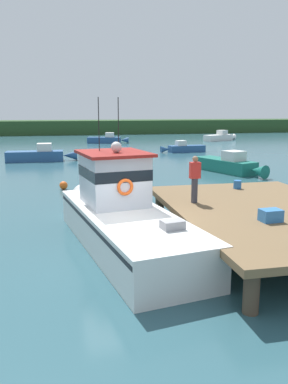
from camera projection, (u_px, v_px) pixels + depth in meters
The scene contains 14 objects.
ground_plane at pixel (123, 254), 12.17m from camera, with size 200.00×200.00×0.00m, color #2D5660.
dock at pixel (267, 213), 12.92m from camera, with size 6.00×9.00×1.20m.
main_fishing_boat at pixel (120, 214), 13.02m from camera, with size 3.92×9.97×4.80m.
crate_stack_near_edge at pixel (271, 215), 11.43m from camera, with size 0.60×0.44×0.36m, color #3370B2.
bait_bucket at pixel (237, 184), 16.15m from camera, with size 0.32×0.32×0.34m, color #2866B2.
deckhand_by_the_boat at pixel (195, 178), 13.59m from camera, with size 0.36×0.22×1.63m.
moored_boat_outer_mooring at pixel (184, 148), 41.02m from camera, with size 4.80×1.53×1.20m.
moored_boat_far_right at pixel (40, 155), 33.94m from camera, with size 5.97×1.56×1.52m.
moored_boat_mid_harbor at pixel (229, 165), 27.80m from camera, with size 3.32×6.19×1.57m.
moored_boat_far_left at pixel (107, 139), 51.95m from camera, with size 5.48×2.33×1.37m.
moored_boat_near_channel at pixel (220, 137), 56.07m from camera, with size 5.65×3.50×1.45m.
mooring_buoy_channel_marker at pixel (269, 185), 22.17m from camera, with size 0.39×0.39×0.39m, color #EA5B19.
mooring_buoy_outer at pixel (64, 185), 22.00m from camera, with size 0.45×0.45×0.45m, color #EA5B19.
far_shoreline at pixel (70, 127), 71.30m from camera, with size 120.00×8.00×2.40m, color #284723.
Camera 1 is at (-1.73, -11.40, 4.40)m, focal length 36.89 mm.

